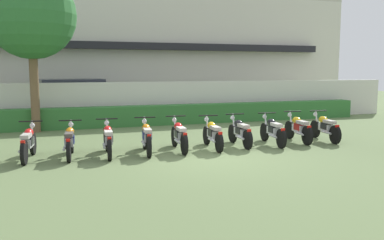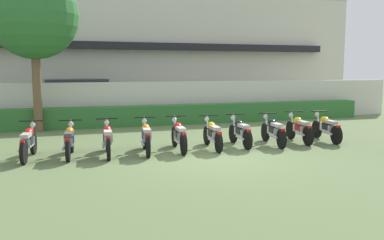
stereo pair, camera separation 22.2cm
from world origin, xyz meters
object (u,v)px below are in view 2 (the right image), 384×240
object	(u,v)px
motorcycle_in_row_2	(108,139)
motorcycle_in_row_7	(273,131)
tree_near_inspector	(34,16)
motorcycle_in_row_1	(70,140)
motorcycle_in_row_4	(179,135)
motorcycle_in_row_8	(299,128)
motorcycle_in_row_9	(326,128)
motorcycle_in_row_0	(28,142)
motorcycle_in_row_6	(240,132)
motorcycle_in_row_5	(213,134)
motorcycle_in_row_3	(146,137)
parked_car	(79,100)

from	to	relation	value
motorcycle_in_row_2	motorcycle_in_row_7	world-z (taller)	motorcycle_in_row_2
tree_near_inspector	motorcycle_in_row_2	size ratio (longest dim) A/B	3.09
motorcycle_in_row_1	motorcycle_in_row_2	bearing A→B (deg)	-90.42
tree_near_inspector	motorcycle_in_row_4	bearing A→B (deg)	-51.64
motorcycle_in_row_8	motorcycle_in_row_9	size ratio (longest dim) A/B	0.98
motorcycle_in_row_0	motorcycle_in_row_6	bearing A→B (deg)	-83.15
motorcycle_in_row_0	motorcycle_in_row_2	bearing A→B (deg)	-87.81
motorcycle_in_row_4	motorcycle_in_row_8	bearing A→B (deg)	-83.66
motorcycle_in_row_2	motorcycle_in_row_5	size ratio (longest dim) A/B	1.02
motorcycle_in_row_0	motorcycle_in_row_5	world-z (taller)	motorcycle_in_row_0
motorcycle_in_row_9	motorcycle_in_row_6	bearing A→B (deg)	96.64
motorcycle_in_row_0	motorcycle_in_row_4	distance (m)	4.03
motorcycle_in_row_6	motorcycle_in_row_4	bearing A→B (deg)	95.91
motorcycle_in_row_3	motorcycle_in_row_1	bearing A→B (deg)	94.05
motorcycle_in_row_5	motorcycle_in_row_6	bearing A→B (deg)	-78.12
tree_near_inspector	motorcycle_in_row_4	size ratio (longest dim) A/B	3.08
motorcycle_in_row_5	motorcycle_in_row_7	size ratio (longest dim) A/B	0.98
motorcycle_in_row_2	motorcycle_in_row_3	bearing A→B (deg)	-85.43
motorcycle_in_row_8	motorcycle_in_row_6	bearing A→B (deg)	97.49
motorcycle_in_row_5	motorcycle_in_row_8	bearing A→B (deg)	-82.23
motorcycle_in_row_0	motorcycle_in_row_5	size ratio (longest dim) A/B	1.00
motorcycle_in_row_4	motorcycle_in_row_5	world-z (taller)	motorcycle_in_row_4
motorcycle_in_row_5	motorcycle_in_row_8	world-z (taller)	motorcycle_in_row_8
motorcycle_in_row_4	motorcycle_in_row_7	distance (m)	3.02
motorcycle_in_row_4	motorcycle_in_row_8	xyz separation A→B (m)	(4.03, 0.11, -0.00)
motorcycle_in_row_9	motorcycle_in_row_8	bearing A→B (deg)	92.60
parked_car	motorcycle_in_row_9	distance (m)	11.03
motorcycle_in_row_5	motorcycle_in_row_9	xyz separation A→B (m)	(3.96, 0.05, 0.01)
parked_car	motorcycle_in_row_2	bearing A→B (deg)	-92.65
tree_near_inspector	motorcycle_in_row_7	bearing A→B (deg)	-35.89
motorcycle_in_row_1	motorcycle_in_row_5	bearing A→B (deg)	-85.21
tree_near_inspector	motorcycle_in_row_1	xyz separation A→B (m)	(0.99, -5.01, -3.81)
tree_near_inspector	motorcycle_in_row_7	xyz separation A→B (m)	(7.02, -5.08, -3.81)
tree_near_inspector	motorcycle_in_row_3	distance (m)	7.05
motorcycle_in_row_6	motorcycle_in_row_7	distance (m)	1.07
motorcycle_in_row_4	motorcycle_in_row_8	world-z (taller)	motorcycle_in_row_4
motorcycle_in_row_6	tree_near_inspector	bearing A→B (deg)	53.58
motorcycle_in_row_4	motorcycle_in_row_5	bearing A→B (deg)	-86.71
motorcycle_in_row_0	motorcycle_in_row_3	bearing A→B (deg)	-86.17
motorcycle_in_row_1	motorcycle_in_row_4	bearing A→B (deg)	-85.06
motorcycle_in_row_5	motorcycle_in_row_1	bearing A→B (deg)	94.13
parked_car	motorcycle_in_row_0	bearing A→B (deg)	-106.57
motorcycle_in_row_7	motorcycle_in_row_8	size ratio (longest dim) A/B	1.04
motorcycle_in_row_6	motorcycle_in_row_7	xyz separation A→B (m)	(1.06, -0.11, 0.00)
motorcycle_in_row_7	motorcycle_in_row_9	bearing A→B (deg)	-81.07
motorcycle_in_row_2	motorcycle_in_row_9	world-z (taller)	motorcycle_in_row_2
motorcycle_in_row_5	motorcycle_in_row_9	size ratio (longest dim) A/B	0.99
motorcycle_in_row_4	parked_car	bearing A→B (deg)	20.72
parked_car	motorcycle_in_row_7	world-z (taller)	parked_car
tree_near_inspector	motorcycle_in_row_9	bearing A→B (deg)	-29.21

